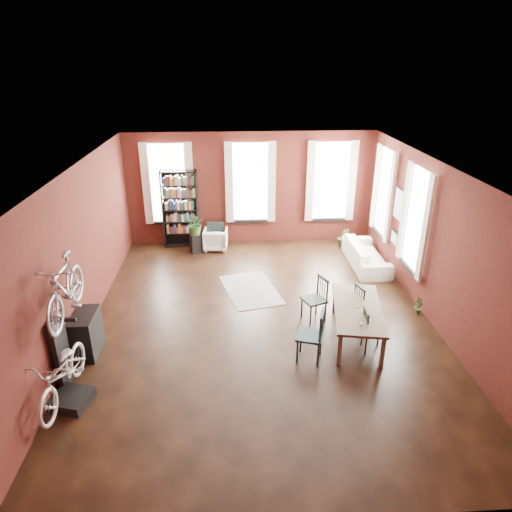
{
  "coord_description": "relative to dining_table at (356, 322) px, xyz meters",
  "views": [
    {
      "loc": [
        -0.6,
        -8.15,
        5.06
      ],
      "look_at": [
        -0.07,
        0.6,
        1.22
      ],
      "focal_mm": 32.0,
      "sensor_mm": 36.0,
      "label": 1
    }
  ],
  "objects": [
    {
      "name": "room",
      "position": [
        -1.55,
        1.33,
        1.8
      ],
      "size": [
        9.0,
        9.04,
        3.22
      ],
      "color": "black",
      "rests_on": "ground"
    },
    {
      "name": "dining_table",
      "position": [
        0.0,
        0.0,
        0.0
      ],
      "size": [
        1.21,
        2.08,
        0.67
      ],
      "primitive_type": "cube",
      "rotation": [
        0.0,
        0.0,
        -0.17
      ],
      "color": "brown",
      "rests_on": "ground"
    },
    {
      "name": "dining_chair_a",
      "position": [
        -1.03,
        -0.64,
        0.16
      ],
      "size": [
        0.58,
        0.58,
        0.99
      ],
      "primitive_type": "cube",
      "rotation": [
        0.0,
        0.0,
        -1.89
      ],
      "color": "#193337",
      "rests_on": "ground"
    },
    {
      "name": "dining_chair_b",
      "position": [
        -0.71,
        0.7,
        0.14
      ],
      "size": [
        0.57,
        0.57,
        0.95
      ],
      "primitive_type": "cube",
      "rotation": [
        0.0,
        0.0,
        -1.2
      ],
      "color": "black",
      "rests_on": "ground"
    },
    {
      "name": "dining_chair_c",
      "position": [
        0.2,
        -0.43,
        0.09
      ],
      "size": [
        0.41,
        0.41,
        0.85
      ],
      "primitive_type": "cube",
      "rotation": [
        0.0,
        0.0,
        1.52
      ],
      "color": "black",
      "rests_on": "ground"
    },
    {
      "name": "dining_chair_d",
      "position": [
        0.32,
        0.52,
        0.1
      ],
      "size": [
        0.5,
        0.5,
        0.86
      ],
      "primitive_type": "cube",
      "rotation": [
        0.0,
        0.0,
        1.88
      ],
      "color": "#183336",
      "rests_on": "ground"
    },
    {
      "name": "bookshelf",
      "position": [
        -3.8,
        5.01,
        0.77
      ],
      "size": [
        1.0,
        0.32,
        2.2
      ],
      "primitive_type": "cube",
      "color": "black",
      "rests_on": "ground"
    },
    {
      "name": "white_armchair",
      "position": [
        -2.83,
        4.64,
        0.0
      ],
      "size": [
        0.7,
        0.66,
        0.67
      ],
      "primitive_type": "imported",
      "rotation": [
        0.0,
        0.0,
        3.07
      ],
      "color": "white",
      "rests_on": "ground"
    },
    {
      "name": "cream_sofa",
      "position": [
        1.15,
        3.31,
        0.07
      ],
      "size": [
        0.61,
        2.08,
        0.81
      ],
      "primitive_type": "imported",
      "rotation": [
        0.0,
        0.0,
        1.57
      ],
      "color": "beige",
      "rests_on": "ground"
    },
    {
      "name": "striped_rug",
      "position": [
        -1.96,
        2.09,
        -0.33
      ],
      "size": [
        1.53,
        2.02,
        0.01
      ],
      "primitive_type": "cube",
      "rotation": [
        0.0,
        0.0,
        0.24
      ],
      "color": "black",
      "rests_on": "ground"
    },
    {
      "name": "bike_trainer",
      "position": [
        -4.98,
        -1.58,
        -0.25
      ],
      "size": [
        0.68,
        0.68,
        0.16
      ],
      "primitive_type": "cube",
      "rotation": [
        0.0,
        0.0,
        -0.27
      ],
      "color": "black",
      "rests_on": "ground"
    },
    {
      "name": "bike_wall_rack",
      "position": [
        -5.2,
        -1.09,
        0.32
      ],
      "size": [
        0.16,
        0.6,
        1.3
      ],
      "primitive_type": "cube",
      "color": "black",
      "rests_on": "ground"
    },
    {
      "name": "console_table",
      "position": [
        -5.08,
        -0.19,
        0.07
      ],
      "size": [
        0.4,
        0.8,
        0.8
      ],
      "primitive_type": "cube",
      "color": "black",
      "rests_on": "ground"
    },
    {
      "name": "plant_stand",
      "position": [
        -3.38,
        4.45,
        -0.06
      ],
      "size": [
        0.35,
        0.35,
        0.54
      ],
      "primitive_type": "cube",
      "rotation": [
        0.0,
        0.0,
        0.39
      ],
      "color": "black",
      "rests_on": "ground"
    },
    {
      "name": "plant_by_sofa",
      "position": [
        0.84,
        4.61,
        -0.2
      ],
      "size": [
        0.37,
        0.6,
        0.26
      ],
      "primitive_type": "imported",
      "rotation": [
        0.0,
        0.0,
        -0.08
      ],
      "color": "#285B24",
      "rests_on": "ground"
    },
    {
      "name": "plant_small",
      "position": [
        1.57,
        0.79,
        -0.26
      ],
      "size": [
        0.35,
        0.44,
        0.14
      ],
      "primitive_type": "imported",
      "rotation": [
        0.0,
        0.0,
        0.44
      ],
      "color": "#366227",
      "rests_on": "ground"
    },
    {
      "name": "bicycle_floor",
      "position": [
        -5.02,
        -1.61,
        0.68
      ],
      "size": [
        0.65,
        0.93,
        1.71
      ],
      "primitive_type": "imported",
      "rotation": [
        0.0,
        0.0,
        -0.06
      ],
      "color": "silver",
      "rests_on": "bike_trainer"
    },
    {
      "name": "bicycle_hung",
      "position": [
        -4.95,
        -1.09,
        1.8
      ],
      "size": [
        0.47,
        1.0,
        1.66
      ],
      "primitive_type": "imported",
      "color": "#A5A8AD",
      "rests_on": "bike_wall_rack"
    },
    {
      "name": "plant_on_stand",
      "position": [
        -3.35,
        4.42,
        0.45
      ],
      "size": [
        0.73,
        0.77,
        0.49
      ],
      "primitive_type": "imported",
      "rotation": [
        0.0,
        0.0,
        -0.33
      ],
      "color": "#2E5823",
      "rests_on": "plant_stand"
    }
  ]
}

